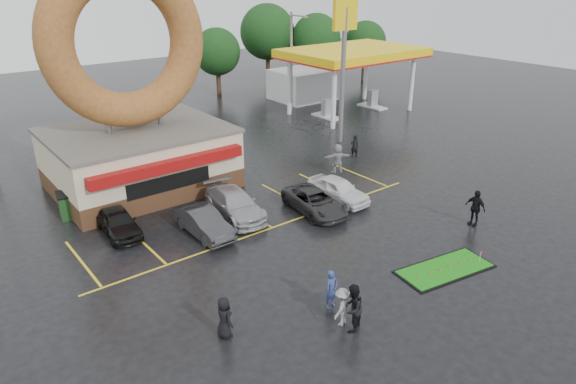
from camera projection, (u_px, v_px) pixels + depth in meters
ground at (315, 254)px, 24.45m from camera, size 120.00×120.00×0.00m
donut_shop at (135, 116)px, 30.34m from camera, size 10.20×8.70×13.50m
gas_station at (331, 68)px, 49.41m from camera, size 12.30×13.65×5.90m
shell_sign at (344, 45)px, 37.53m from camera, size 2.20×0.36×10.60m
streetlight_mid at (179, 77)px, 39.91m from camera, size 0.40×2.21×9.00m
streetlight_right at (292, 60)px, 47.42m from camera, size 0.40×2.21×9.00m
tree_far_a at (316, 39)px, 58.75m from camera, size 5.60×5.60×8.00m
tree_far_b at (365, 42)px, 60.96m from camera, size 4.90×4.90×7.00m
tree_far_c at (267, 32)px, 59.12m from camera, size 6.30×6.30×9.00m
tree_far_d at (217, 52)px, 53.67m from camera, size 4.90×4.90×7.00m
car_black at (118, 222)px, 26.06m from camera, size 1.82×4.00×1.33m
car_dgrey at (204, 222)px, 25.98m from camera, size 1.47×4.09×1.34m
car_silver at (235, 204)px, 27.96m from camera, size 2.59×5.13×1.43m
car_grey at (315, 202)px, 28.43m from camera, size 2.61×4.70×1.25m
car_white at (338, 190)px, 29.79m from camera, size 1.79×4.15×1.39m
person_blue at (331, 289)px, 20.26m from camera, size 0.64×0.45×1.67m
person_blackjkt at (352, 308)px, 18.92m from camera, size 1.17×1.09×1.93m
person_hoodie at (342, 307)px, 19.29m from camera, size 1.15×0.89×1.57m
person_bystander at (224, 318)px, 18.63m from camera, size 0.57×0.83×1.65m
person_cameraman at (475, 208)px, 26.88m from camera, size 0.48×1.15×1.96m
person_walker_near at (338, 158)px, 33.86m from camera, size 1.92×1.23×1.98m
person_walker_far at (355, 146)px, 36.75m from camera, size 0.70×0.58×1.66m
dumpster at (77, 204)px, 28.08m from camera, size 1.96×1.46×1.30m
putting_green at (445, 269)px, 23.14m from camera, size 4.78×2.67×0.57m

